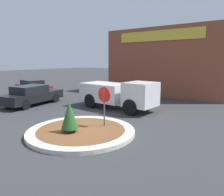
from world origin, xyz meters
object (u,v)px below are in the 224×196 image
at_px(utility_truck, 118,93).
at_px(stop_sign, 104,100).
at_px(parked_sedan_red, 33,87).
at_px(parked_sedan_black, 32,95).

bearing_deg(utility_truck, stop_sign, -60.55).
distance_m(stop_sign, parked_sedan_red, 13.70).
height_order(utility_truck, parked_sedan_black, utility_truck).
relative_size(parked_sedan_black, parked_sedan_red, 1.16).
bearing_deg(parked_sedan_red, parked_sedan_black, -28.55).
bearing_deg(parked_sedan_red, stop_sign, -13.99).
relative_size(stop_sign, parked_sedan_red, 0.49).
xyz_separation_m(stop_sign, parked_sedan_red, (-12.95, 4.39, -0.77)).
xyz_separation_m(stop_sign, utility_truck, (-2.17, 4.03, -0.38)).
distance_m(stop_sign, utility_truck, 4.59).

